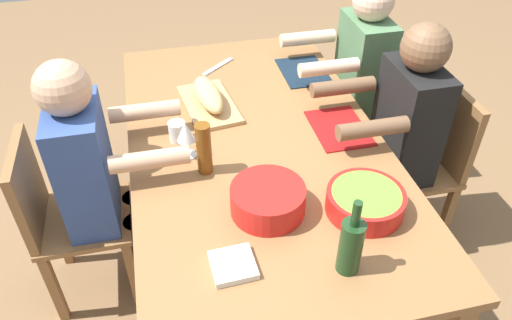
% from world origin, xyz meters
% --- Properties ---
extents(ground_plane, '(8.00, 8.00, 0.00)m').
position_xyz_m(ground_plane, '(0.00, 0.00, 0.00)').
color(ground_plane, brown).
extents(dining_table, '(1.93, 1.08, 0.74)m').
position_xyz_m(dining_table, '(0.00, 0.00, 0.67)').
color(dining_table, olive).
rests_on(dining_table, ground_plane).
extents(chair_near_right, '(0.40, 0.40, 0.85)m').
position_xyz_m(chair_near_right, '(0.53, -0.86, 0.48)').
color(chair_near_right, olive).
rests_on(chair_near_right, ground_plane).
extents(diner_near_right, '(0.41, 0.53, 1.20)m').
position_xyz_m(diner_near_right, '(0.53, -0.68, 0.70)').
color(diner_near_right, '#2D2D38').
rests_on(diner_near_right, ground_plane).
extents(chair_near_center, '(0.40, 0.40, 0.85)m').
position_xyz_m(chair_near_center, '(0.00, -0.86, 0.48)').
color(chair_near_center, olive).
rests_on(chair_near_center, ground_plane).
extents(diner_near_center, '(0.41, 0.53, 1.20)m').
position_xyz_m(diner_near_center, '(0.00, -0.68, 0.70)').
color(diner_near_center, '#2D2D38').
rests_on(diner_near_center, ground_plane).
extents(chair_far_center, '(0.40, 0.40, 0.85)m').
position_xyz_m(chair_far_center, '(0.00, 0.86, 0.48)').
color(chair_far_center, olive).
rests_on(chair_far_center, ground_plane).
extents(diner_far_center, '(0.41, 0.53, 1.20)m').
position_xyz_m(diner_far_center, '(-0.00, 0.68, 0.70)').
color(diner_far_center, '#2D2D38').
rests_on(diner_far_center, ground_plane).
extents(serving_bowl_greens, '(0.27, 0.27, 0.11)m').
position_xyz_m(serving_bowl_greens, '(-0.43, 0.06, 0.80)').
color(serving_bowl_greens, red).
rests_on(serving_bowl_greens, dining_table).
extents(serving_bowl_salad, '(0.28, 0.28, 0.08)m').
position_xyz_m(serving_bowl_salad, '(-0.51, -0.29, 0.79)').
color(serving_bowl_salad, red).
rests_on(serving_bowl_salad, dining_table).
extents(cutting_board, '(0.42, 0.27, 0.02)m').
position_xyz_m(cutting_board, '(0.31, 0.16, 0.75)').
color(cutting_board, tan).
rests_on(cutting_board, dining_table).
extents(bread_loaf, '(0.33, 0.15, 0.09)m').
position_xyz_m(bread_loaf, '(0.31, 0.16, 0.81)').
color(bread_loaf, tan).
rests_on(bread_loaf, cutting_board).
extents(wine_bottle, '(0.08, 0.08, 0.29)m').
position_xyz_m(wine_bottle, '(-0.74, -0.13, 0.85)').
color(wine_bottle, '#193819').
rests_on(wine_bottle, dining_table).
extents(beer_bottle, '(0.06, 0.06, 0.22)m').
position_xyz_m(beer_bottle, '(-0.15, 0.24, 0.85)').
color(beer_bottle, brown).
rests_on(beer_bottle, dining_table).
extents(wine_glass, '(0.08, 0.08, 0.17)m').
position_xyz_m(wine_glass, '(-0.04, 0.30, 0.86)').
color(wine_glass, silver).
rests_on(wine_glass, dining_table).
extents(placemat_near_right, '(0.32, 0.23, 0.01)m').
position_xyz_m(placemat_near_right, '(0.53, -0.38, 0.74)').
color(placemat_near_right, '#142333').
rests_on(placemat_near_right, dining_table).
extents(placemat_near_center, '(0.32, 0.23, 0.01)m').
position_xyz_m(placemat_near_center, '(0.00, -0.38, 0.74)').
color(placemat_near_center, maroon).
rests_on(placemat_near_center, dining_table).
extents(cup_far_center, '(0.07, 0.07, 0.09)m').
position_xyz_m(cup_far_center, '(0.08, 0.33, 0.78)').
color(cup_far_center, white).
rests_on(cup_far_center, dining_table).
extents(carving_knife, '(0.17, 0.19, 0.01)m').
position_xyz_m(carving_knife, '(0.68, 0.05, 0.74)').
color(carving_knife, silver).
rests_on(carving_knife, dining_table).
extents(napkin_stack, '(0.15, 0.15, 0.02)m').
position_xyz_m(napkin_stack, '(-0.66, 0.23, 0.75)').
color(napkin_stack, white).
rests_on(napkin_stack, dining_table).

